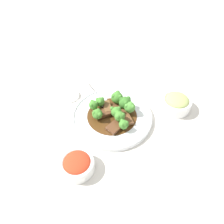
{
  "coord_description": "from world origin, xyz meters",
  "views": [
    {
      "loc": [
        0.17,
        0.51,
        0.62
      ],
      "look_at": [
        0.0,
        0.0,
        0.03
      ],
      "focal_mm": 35.0,
      "sensor_mm": 36.0,
      "label": 1
    }
  ],
  "objects_px": {
    "side_bowl_kimchi": "(77,164)",
    "sauce_dish": "(70,95)",
    "broccoli_floret_3": "(117,97)",
    "broccoli_floret_5": "(125,102)",
    "broccoli_floret_0": "(98,114)",
    "broccoli_floret_1": "(120,116)",
    "beef_strip_3": "(116,108)",
    "beef_strip_1": "(107,107)",
    "broccoli_floret_8": "(116,112)",
    "broccoli_floret_6": "(130,107)",
    "beef_strip_2": "(126,117)",
    "side_bowl_appetizer": "(176,103)",
    "serving_spoon": "(100,99)",
    "broccoli_floret_2": "(100,102)",
    "beef_strip_0": "(115,126)",
    "main_plate": "(112,116)",
    "broccoli_floret_4": "(93,105)",
    "beef_strip_4": "(103,113)",
    "broccoli_floret_7": "(124,124)"
  },
  "relations": [
    {
      "from": "beef_strip_2",
      "to": "broccoli_floret_6",
      "type": "xyz_separation_m",
      "value": [
        -0.02,
        -0.02,
        0.02
      ]
    },
    {
      "from": "beef_strip_3",
      "to": "serving_spoon",
      "type": "relative_size",
      "value": 0.36
    },
    {
      "from": "beef_strip_1",
      "to": "side_bowl_appetizer",
      "type": "height_order",
      "value": "side_bowl_appetizer"
    },
    {
      "from": "broccoli_floret_5",
      "to": "broccoli_floret_6",
      "type": "relative_size",
      "value": 1.07
    },
    {
      "from": "beef_strip_2",
      "to": "serving_spoon",
      "type": "height_order",
      "value": "serving_spoon"
    },
    {
      "from": "broccoli_floret_4",
      "to": "broccoli_floret_5",
      "type": "distance_m",
      "value": 0.12
    },
    {
      "from": "broccoli_floret_5",
      "to": "broccoli_floret_6",
      "type": "bearing_deg",
      "value": 106.03
    },
    {
      "from": "broccoli_floret_0",
      "to": "broccoli_floret_4",
      "type": "relative_size",
      "value": 0.94
    },
    {
      "from": "beef_strip_3",
      "to": "beef_strip_1",
      "type": "bearing_deg",
      "value": -27.15
    },
    {
      "from": "beef_strip_4",
      "to": "serving_spoon",
      "type": "relative_size",
      "value": 0.26
    },
    {
      "from": "beef_strip_1",
      "to": "broccoli_floret_2",
      "type": "relative_size",
      "value": 1.4
    },
    {
      "from": "broccoli_floret_3",
      "to": "serving_spoon",
      "type": "xyz_separation_m",
      "value": [
        0.06,
        -0.04,
        -0.03
      ]
    },
    {
      "from": "beef_strip_2",
      "to": "beef_strip_3",
      "type": "xyz_separation_m",
      "value": [
        0.02,
        -0.05,
        -0.0
      ]
    },
    {
      "from": "beef_strip_1",
      "to": "sauce_dish",
      "type": "relative_size",
      "value": 0.83
    },
    {
      "from": "beef_strip_1",
      "to": "sauce_dish",
      "type": "bearing_deg",
      "value": -46.92
    },
    {
      "from": "broccoli_floret_6",
      "to": "serving_spoon",
      "type": "height_order",
      "value": "broccoli_floret_6"
    },
    {
      "from": "broccoli_floret_3",
      "to": "sauce_dish",
      "type": "relative_size",
      "value": 0.73
    },
    {
      "from": "beef_strip_4",
      "to": "beef_strip_3",
      "type": "bearing_deg",
      "value": -171.37
    },
    {
      "from": "main_plate",
      "to": "side_bowl_kimchi",
      "type": "bearing_deg",
      "value": 45.12
    },
    {
      "from": "broccoli_floret_6",
      "to": "broccoli_floret_7",
      "type": "relative_size",
      "value": 1.18
    },
    {
      "from": "broccoli_floret_3",
      "to": "broccoli_floret_2",
      "type": "bearing_deg",
      "value": -1.83
    },
    {
      "from": "side_bowl_kimchi",
      "to": "side_bowl_appetizer",
      "type": "xyz_separation_m",
      "value": [
        -0.41,
        -0.14,
        0.0
      ]
    },
    {
      "from": "main_plate",
      "to": "broccoli_floret_1",
      "type": "bearing_deg",
      "value": 109.39
    },
    {
      "from": "broccoli_floret_0",
      "to": "broccoli_floret_1",
      "type": "relative_size",
      "value": 0.85
    },
    {
      "from": "main_plate",
      "to": "sauce_dish",
      "type": "bearing_deg",
      "value": -52.36
    },
    {
      "from": "side_bowl_kimchi",
      "to": "broccoli_floret_6",
      "type": "bearing_deg",
      "value": -145.52
    },
    {
      "from": "main_plate",
      "to": "broccoli_floret_8",
      "type": "height_order",
      "value": "broccoli_floret_8"
    },
    {
      "from": "broccoli_floret_3",
      "to": "beef_strip_1",
      "type": "bearing_deg",
      "value": 17.61
    },
    {
      "from": "broccoli_floret_8",
      "to": "side_bowl_kimchi",
      "type": "relative_size",
      "value": 0.41
    },
    {
      "from": "beef_strip_2",
      "to": "side_bowl_kimchi",
      "type": "relative_size",
      "value": 0.71
    },
    {
      "from": "beef_strip_4",
      "to": "broccoli_floret_5",
      "type": "xyz_separation_m",
      "value": [
        -0.09,
        -0.01,
        0.02
      ]
    },
    {
      "from": "broccoli_floret_4",
      "to": "side_bowl_kimchi",
      "type": "height_order",
      "value": "broccoli_floret_4"
    },
    {
      "from": "broccoli_floret_8",
      "to": "broccoli_floret_0",
      "type": "bearing_deg",
      "value": -8.05
    },
    {
      "from": "broccoli_floret_0",
      "to": "broccoli_floret_6",
      "type": "xyz_separation_m",
      "value": [
        -0.12,
        0.0,
        0.0
      ]
    },
    {
      "from": "main_plate",
      "to": "beef_strip_0",
      "type": "relative_size",
      "value": 4.04
    },
    {
      "from": "main_plate",
      "to": "broccoli_floret_4",
      "type": "height_order",
      "value": "broccoli_floret_4"
    },
    {
      "from": "beef_strip_4",
      "to": "side_bowl_kimchi",
      "type": "relative_size",
      "value": 0.48
    },
    {
      "from": "broccoli_floret_5",
      "to": "sauce_dish",
      "type": "distance_m",
      "value": 0.24
    },
    {
      "from": "broccoli_floret_5",
      "to": "side_bowl_kimchi",
      "type": "relative_size",
      "value": 0.47
    },
    {
      "from": "broccoli_floret_3",
      "to": "broccoli_floret_5",
      "type": "height_order",
      "value": "broccoli_floret_3"
    },
    {
      "from": "broccoli_floret_0",
      "to": "broccoli_floret_5",
      "type": "distance_m",
      "value": 0.11
    },
    {
      "from": "side_bowl_kimchi",
      "to": "sauce_dish",
      "type": "height_order",
      "value": "side_bowl_kimchi"
    },
    {
      "from": "beef_strip_1",
      "to": "serving_spoon",
      "type": "height_order",
      "value": "same"
    },
    {
      "from": "beef_strip_2",
      "to": "side_bowl_appetizer",
      "type": "bearing_deg",
      "value": -178.84
    },
    {
      "from": "side_bowl_kimchi",
      "to": "sauce_dish",
      "type": "relative_size",
      "value": 1.44
    },
    {
      "from": "broccoli_floret_5",
      "to": "broccoli_floret_8",
      "type": "bearing_deg",
      "value": 35.23
    },
    {
      "from": "broccoli_floret_5",
      "to": "beef_strip_4",
      "type": "bearing_deg",
      "value": 4.76
    },
    {
      "from": "broccoli_floret_1",
      "to": "broccoli_floret_8",
      "type": "distance_m",
      "value": 0.03
    },
    {
      "from": "beef_strip_0",
      "to": "broccoli_floret_2",
      "type": "bearing_deg",
      "value": -78.37
    },
    {
      "from": "beef_strip_2",
      "to": "broccoli_floret_5",
      "type": "height_order",
      "value": "broccoli_floret_5"
    }
  ]
}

